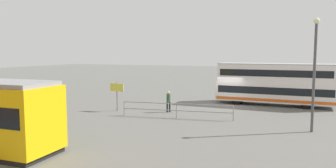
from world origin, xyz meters
name	(u,v)px	position (x,y,z in m)	size (l,w,h in m)	color
ground_plane	(227,105)	(0.00, 0.00, 0.00)	(160.00, 160.00, 0.00)	slate
double_decker_bus	(274,84)	(-3.91, -1.76, 1.93)	(10.27, 2.74, 3.78)	white
pedestrian_near_railing	(168,100)	(3.67, 4.96, 0.98)	(0.45, 0.45, 1.70)	black
pedestrian_railing	(177,108)	(2.28, 6.87, 0.74)	(8.10, 1.24, 1.08)	gray
info_sign	(117,91)	(7.80, 5.97, 1.64)	(1.22, 0.12, 2.35)	slate
street_lamp	(315,66)	(-6.67, 7.62, 3.96)	(0.36, 0.36, 6.77)	#4C4C51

